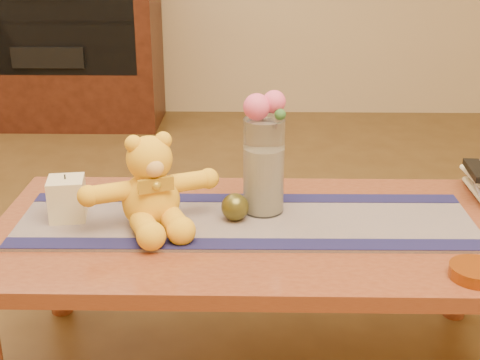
{
  "coord_description": "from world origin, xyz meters",
  "views": [
    {
      "loc": [
        -0.02,
        -1.59,
        1.2
      ],
      "look_at": [
        -0.05,
        0.0,
        0.58
      ],
      "focal_mm": 49.93,
      "sensor_mm": 36.0,
      "label": 1
    }
  ],
  "objects_px": {
    "glass_vase": "(264,166)",
    "teddy_bear": "(150,182)",
    "tv_remote": "(477,171)",
    "pillar_candle": "(67,199)",
    "book_bottom": "(473,193)",
    "amber_dish": "(476,272)",
    "bronze_ball": "(235,207)"
  },
  "relations": [
    {
      "from": "glass_vase",
      "to": "teddy_bear",
      "type": "bearing_deg",
      "value": -163.45
    },
    {
      "from": "teddy_bear",
      "to": "tv_remote",
      "type": "xyz_separation_m",
      "value": [
        0.9,
        0.21,
        -0.04
      ]
    },
    {
      "from": "pillar_candle",
      "to": "glass_vase",
      "type": "relative_size",
      "value": 0.43
    },
    {
      "from": "book_bottom",
      "to": "tv_remote",
      "type": "bearing_deg",
      "value": -93.0
    },
    {
      "from": "pillar_candle",
      "to": "teddy_bear",
      "type": "bearing_deg",
      "value": -7.56
    },
    {
      "from": "teddy_bear",
      "to": "amber_dish",
      "type": "bearing_deg",
      "value": -41.96
    },
    {
      "from": "tv_remote",
      "to": "amber_dish",
      "type": "height_order",
      "value": "tv_remote"
    },
    {
      "from": "teddy_bear",
      "to": "bronze_ball",
      "type": "bearing_deg",
      "value": -16.52
    },
    {
      "from": "bronze_ball",
      "to": "book_bottom",
      "type": "height_order",
      "value": "bronze_ball"
    },
    {
      "from": "teddy_bear",
      "to": "bronze_ball",
      "type": "height_order",
      "value": "teddy_bear"
    },
    {
      "from": "book_bottom",
      "to": "amber_dish",
      "type": "bearing_deg",
      "value": -105.53
    },
    {
      "from": "teddy_bear",
      "to": "bronze_ball",
      "type": "xyz_separation_m",
      "value": [
        0.22,
        0.03,
        -0.08
      ]
    },
    {
      "from": "pillar_candle",
      "to": "book_bottom",
      "type": "relative_size",
      "value": 0.5
    },
    {
      "from": "teddy_bear",
      "to": "pillar_candle",
      "type": "relative_size",
      "value": 3.09
    },
    {
      "from": "pillar_candle",
      "to": "amber_dish",
      "type": "distance_m",
      "value": 1.03
    },
    {
      "from": "book_bottom",
      "to": "glass_vase",
      "type": "bearing_deg",
      "value": -167.43
    },
    {
      "from": "bronze_ball",
      "to": "book_bottom",
      "type": "bearing_deg",
      "value": 15.45
    },
    {
      "from": "pillar_candle",
      "to": "amber_dish",
      "type": "relative_size",
      "value": 0.92
    },
    {
      "from": "bronze_ball",
      "to": "teddy_bear",
      "type": "bearing_deg",
      "value": -173.11
    },
    {
      "from": "book_bottom",
      "to": "amber_dish",
      "type": "height_order",
      "value": "amber_dish"
    },
    {
      "from": "glass_vase",
      "to": "amber_dish",
      "type": "relative_size",
      "value": 2.15
    },
    {
      "from": "teddy_bear",
      "to": "tv_remote",
      "type": "bearing_deg",
      "value": -10.57
    },
    {
      "from": "teddy_bear",
      "to": "pillar_candle",
      "type": "distance_m",
      "value": 0.24
    },
    {
      "from": "bronze_ball",
      "to": "tv_remote",
      "type": "bearing_deg",
      "value": 14.68
    },
    {
      "from": "bronze_ball",
      "to": "amber_dish",
      "type": "xyz_separation_m",
      "value": [
        0.55,
        -0.28,
        -0.03
      ]
    },
    {
      "from": "glass_vase",
      "to": "bronze_ball",
      "type": "bearing_deg",
      "value": -141.13
    },
    {
      "from": "teddy_bear",
      "to": "glass_vase",
      "type": "height_order",
      "value": "glass_vase"
    },
    {
      "from": "glass_vase",
      "to": "pillar_candle",
      "type": "bearing_deg",
      "value": -173.78
    },
    {
      "from": "pillar_candle",
      "to": "bronze_ball",
      "type": "xyz_separation_m",
      "value": [
        0.44,
        -0.0,
        -0.02
      ]
    },
    {
      "from": "glass_vase",
      "to": "book_bottom",
      "type": "relative_size",
      "value": 1.17
    },
    {
      "from": "teddy_bear",
      "to": "pillar_candle",
      "type": "xyz_separation_m",
      "value": [
        -0.23,
        0.03,
        -0.06
      ]
    },
    {
      "from": "amber_dish",
      "to": "bronze_ball",
      "type": "bearing_deg",
      "value": 152.71
    }
  ]
}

